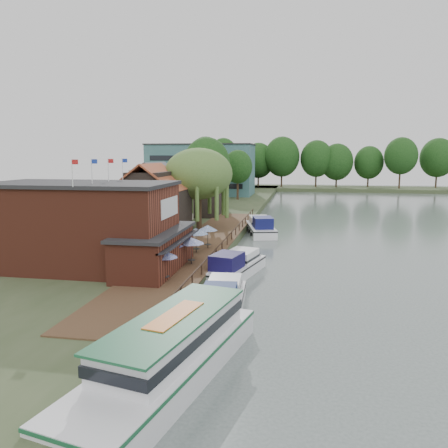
# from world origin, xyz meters

# --- Properties ---
(ground) EXTENTS (260.00, 260.00, 0.00)m
(ground) POSITION_xyz_m (0.00, 0.00, 0.00)
(ground) COLOR #505C59
(ground) RESTS_ON ground
(land_bank) EXTENTS (50.00, 140.00, 1.00)m
(land_bank) POSITION_xyz_m (-30.00, 35.00, 0.50)
(land_bank) COLOR #384728
(land_bank) RESTS_ON ground
(quay_deck) EXTENTS (6.00, 50.00, 0.10)m
(quay_deck) POSITION_xyz_m (-8.00, 10.00, 1.05)
(quay_deck) COLOR #47301E
(quay_deck) RESTS_ON land_bank
(quay_rail) EXTENTS (0.20, 49.00, 1.00)m
(quay_rail) POSITION_xyz_m (-5.30, 10.50, 1.50)
(quay_rail) COLOR black
(quay_rail) RESTS_ON land_bank
(pub) EXTENTS (20.00, 11.00, 7.30)m
(pub) POSITION_xyz_m (-14.00, -1.00, 4.65)
(pub) COLOR maroon
(pub) RESTS_ON land_bank
(hotel_block) EXTENTS (25.40, 12.40, 12.30)m
(hotel_block) POSITION_xyz_m (-22.00, 70.00, 7.15)
(hotel_block) COLOR #38666B
(hotel_block) RESTS_ON land_bank
(cottage_a) EXTENTS (8.60, 7.60, 8.50)m
(cottage_a) POSITION_xyz_m (-15.00, 14.00, 5.25)
(cottage_a) COLOR black
(cottage_a) RESTS_ON land_bank
(cottage_b) EXTENTS (9.60, 8.60, 8.50)m
(cottage_b) POSITION_xyz_m (-18.00, 24.00, 5.25)
(cottage_b) COLOR beige
(cottage_b) RESTS_ON land_bank
(cottage_c) EXTENTS (7.60, 7.60, 8.50)m
(cottage_c) POSITION_xyz_m (-14.00, 33.00, 5.25)
(cottage_c) COLOR black
(cottage_c) RESTS_ON land_bank
(willow) EXTENTS (8.60, 8.60, 10.43)m
(willow) POSITION_xyz_m (-10.50, 19.00, 6.21)
(willow) COLOR #476B2D
(willow) RESTS_ON land_bank
(umbrella_0) EXTENTS (2.04, 2.04, 2.38)m
(umbrella_0) POSITION_xyz_m (-7.62, -4.20, 2.29)
(umbrella_0) COLOR navy
(umbrella_0) RESTS_ON quay_deck
(umbrella_1) EXTENTS (2.00, 2.00, 2.38)m
(umbrella_1) POSITION_xyz_m (-8.27, -0.18, 2.29)
(umbrella_1) COLOR navy
(umbrella_1) RESTS_ON quay_deck
(umbrella_2) EXTENTS (2.38, 2.38, 2.38)m
(umbrella_2) POSITION_xyz_m (-6.97, 1.23, 2.29)
(umbrella_2) COLOR navy
(umbrella_2) RESTS_ON quay_deck
(umbrella_3) EXTENTS (2.44, 2.44, 2.38)m
(umbrella_3) POSITION_xyz_m (-7.65, 5.83, 2.29)
(umbrella_3) COLOR navy
(umbrella_3) RESTS_ON quay_deck
(umbrella_4) EXTENTS (2.05, 2.05, 2.38)m
(umbrella_4) POSITION_xyz_m (-6.98, 8.04, 2.29)
(umbrella_4) COLOR navy
(umbrella_4) RESTS_ON quay_deck
(cruiser_0) EXTENTS (3.74, 9.78, 2.31)m
(cruiser_0) POSITION_xyz_m (-2.71, -7.08, 1.16)
(cruiser_0) COLOR silver
(cruiser_0) RESTS_ON ground
(cruiser_1) EXTENTS (5.40, 10.25, 2.36)m
(cruiser_1) POSITION_xyz_m (-3.21, 2.07, 1.18)
(cruiser_1) COLOR white
(cruiser_1) RESTS_ON ground
(cruiser_2) EXTENTS (5.74, 11.08, 2.59)m
(cruiser_2) POSITION_xyz_m (-2.97, 23.10, 1.30)
(cruiser_2) COLOR white
(cruiser_2) RESTS_ON ground
(tour_boat) EXTENTS (6.78, 14.43, 3.04)m
(tour_boat) POSITION_xyz_m (-3.56, -16.34, 1.52)
(tour_boat) COLOR silver
(tour_boat) RESTS_ON ground
(swan) EXTENTS (0.44, 0.44, 0.44)m
(swan) POSITION_xyz_m (-4.50, -9.93, 0.22)
(swan) COLOR white
(swan) RESTS_ON ground
(bank_tree_0) EXTENTS (8.21, 8.21, 12.67)m
(bank_tree_0) POSITION_xyz_m (-14.16, 40.40, 7.33)
(bank_tree_0) COLOR #143811
(bank_tree_0) RESTS_ON land_bank
(bank_tree_1) EXTENTS (7.14, 7.14, 13.24)m
(bank_tree_1) POSITION_xyz_m (-16.81, 51.67, 7.62)
(bank_tree_1) COLOR #143811
(bank_tree_1) RESTS_ON land_bank
(bank_tree_2) EXTENTS (6.27, 6.27, 10.69)m
(bank_tree_2) POSITION_xyz_m (-11.37, 58.84, 6.34)
(bank_tree_2) COLOR #143811
(bank_tree_2) RESTS_ON land_bank
(bank_tree_3) EXTENTS (7.06, 7.06, 12.78)m
(bank_tree_3) POSITION_xyz_m (-18.86, 76.19, 7.39)
(bank_tree_3) COLOR #143811
(bank_tree_3) RESTS_ON land_bank
(bank_tree_4) EXTENTS (8.54, 8.54, 12.05)m
(bank_tree_4) POSITION_xyz_m (-17.05, 85.45, 7.02)
(bank_tree_4) COLOR #143811
(bank_tree_4) RESTS_ON land_bank
(bank_tree_5) EXTENTS (8.47, 8.47, 12.16)m
(bank_tree_5) POSITION_xyz_m (-16.64, 94.83, 7.08)
(bank_tree_5) COLOR #143811
(bank_tree_5) RESTS_ON land_bank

